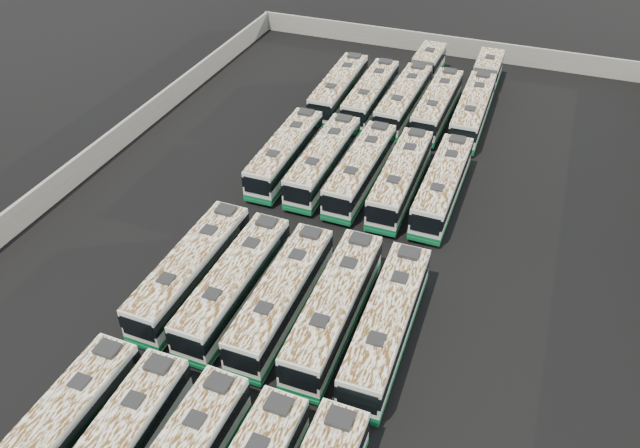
# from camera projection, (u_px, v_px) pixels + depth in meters

# --- Properties ---
(ground) EXTENTS (140.00, 140.00, 0.00)m
(ground) POSITION_uv_depth(u_px,v_px,m) (338.00, 239.00, 45.28)
(ground) COLOR black
(ground) RESTS_ON ground
(perimeter_wall) EXTENTS (45.20, 73.20, 2.20)m
(perimeter_wall) POSITION_uv_depth(u_px,v_px,m) (338.00, 227.00, 44.61)
(perimeter_wall) COLOR gray
(perimeter_wall) RESTS_ON ground
(bus_front_far_left) EXTENTS (2.63, 11.48, 3.22)m
(bus_front_far_left) POSITION_uv_depth(u_px,v_px,m) (53.00, 438.00, 30.42)
(bus_front_far_left) COLOR beige
(bus_front_far_left) RESTS_ON ground
(bus_midfront_far_left) EXTENTS (2.66, 11.72, 3.29)m
(bus_midfront_far_left) POSITION_uv_depth(u_px,v_px,m) (191.00, 270.00, 40.08)
(bus_midfront_far_left) COLOR beige
(bus_midfront_far_left) RESTS_ON ground
(bus_midfront_left) EXTENTS (2.61, 11.63, 3.27)m
(bus_midfront_left) POSITION_uv_depth(u_px,v_px,m) (235.00, 284.00, 39.06)
(bus_midfront_left) COLOR beige
(bus_midfront_left) RESTS_ON ground
(bus_midfront_center) EXTENTS (2.45, 11.50, 3.24)m
(bus_midfront_center) POSITION_uv_depth(u_px,v_px,m) (282.00, 297.00, 38.19)
(bus_midfront_center) COLOR beige
(bus_midfront_center) RESTS_ON ground
(bus_midfront_right) EXTENTS (2.64, 11.93, 3.35)m
(bus_midfront_right) POSITION_uv_depth(u_px,v_px,m) (335.00, 308.00, 37.36)
(bus_midfront_right) COLOR beige
(bus_midfront_right) RESTS_ON ground
(bus_midfront_far_right) EXTENTS (2.72, 11.93, 3.35)m
(bus_midfront_far_right) POSITION_uv_depth(u_px,v_px,m) (387.00, 324.00, 36.31)
(bus_midfront_far_right) COLOR beige
(bus_midfront_far_right) RESTS_ON ground
(bus_midback_far_left) EXTENTS (2.53, 11.39, 3.20)m
(bus_midback_far_left) POSITION_uv_depth(u_px,v_px,m) (285.00, 153.00, 51.59)
(bus_midback_far_left) COLOR beige
(bus_midback_far_left) RESTS_ON ground
(bus_midback_left) EXTENTS (2.48, 11.51, 3.24)m
(bus_midback_left) POSITION_uv_depth(u_px,v_px,m) (324.00, 161.00, 50.63)
(bus_midback_left) COLOR beige
(bus_midback_left) RESTS_ON ground
(bus_midback_center) EXTENTS (2.60, 11.50, 3.23)m
(bus_midback_center) POSITION_uv_depth(u_px,v_px,m) (361.00, 169.00, 49.60)
(bus_midback_center) COLOR beige
(bus_midback_center) RESTS_ON ground
(bus_midback_right) EXTENTS (2.56, 11.55, 3.25)m
(bus_midback_right) POSITION_uv_depth(u_px,v_px,m) (401.00, 178.00, 48.62)
(bus_midback_right) COLOR beige
(bus_midback_right) RESTS_ON ground
(bus_midback_far_right) EXTENTS (2.49, 11.52, 3.24)m
(bus_midback_far_right) POSITION_uv_depth(u_px,v_px,m) (442.00, 185.00, 47.81)
(bus_midback_far_right) COLOR beige
(bus_midback_far_right) RESTS_ON ground
(bus_back_far_left) EXTENTS (2.70, 11.68, 3.28)m
(bus_back_far_left) POSITION_uv_depth(u_px,v_px,m) (339.00, 89.00, 61.13)
(bus_back_far_left) COLOR beige
(bus_back_far_left) RESTS_ON ground
(bus_back_left) EXTENTS (2.46, 11.42, 3.21)m
(bus_back_left) POSITION_uv_depth(u_px,v_px,m) (371.00, 94.00, 60.19)
(bus_back_left) COLOR beige
(bus_back_left) RESTS_ON ground
(bus_back_center) EXTENTS (2.84, 18.08, 3.27)m
(bus_back_center) POSITION_uv_depth(u_px,v_px,m) (412.00, 87.00, 61.43)
(bus_back_center) COLOR beige
(bus_back_center) RESTS_ON ground
(bus_back_right) EXTENTS (2.57, 11.45, 3.22)m
(bus_back_right) POSITION_uv_depth(u_px,v_px,m) (437.00, 105.00, 58.40)
(bus_back_right) COLOR beige
(bus_back_right) RESTS_ON ground
(bus_back_far_right) EXTENTS (2.66, 18.12, 3.28)m
(bus_back_far_right) POSITION_uv_depth(u_px,v_px,m) (478.00, 96.00, 59.83)
(bus_back_far_right) COLOR beige
(bus_back_far_right) RESTS_ON ground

